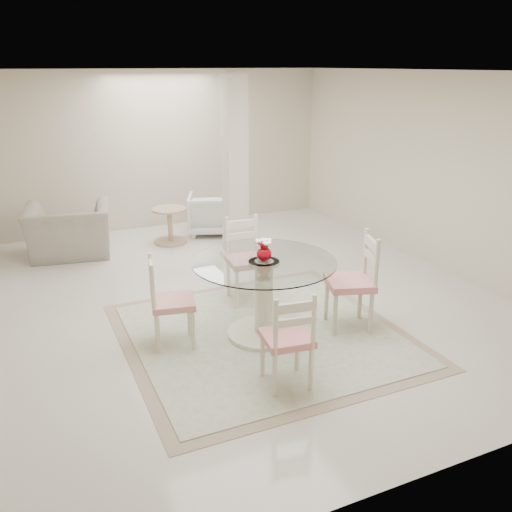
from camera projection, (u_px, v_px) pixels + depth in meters
name	position (u px, v px, depth m)	size (l,w,h in m)	color
ground	(238.00, 295.00, 6.87)	(7.00, 7.00, 0.00)	beige
room_shell	(237.00, 148.00, 6.25)	(6.02, 7.02, 2.71)	beige
column	(235.00, 169.00, 7.73)	(0.30, 0.30, 2.70)	beige
area_rug	(264.00, 335.00, 5.85)	(2.92, 2.92, 0.02)	tan
dining_table	(264.00, 298.00, 5.71)	(1.49, 1.49, 0.86)	beige
red_vase	(264.00, 250.00, 5.53)	(0.18, 0.17, 0.24)	#A40511
dining_chair_east	(357.00, 275.00, 5.83)	(0.60, 0.60, 1.19)	beige
dining_chair_north	(245.00, 253.00, 6.60)	(0.49, 0.49, 1.14)	#F4E8C9
dining_chair_west	(166.00, 296.00, 5.47)	(0.50, 0.50, 1.07)	#EEE2C3
dining_chair_south	(290.00, 333.00, 4.73)	(0.47, 0.47, 1.04)	beige
recliner_taupe	(69.00, 231.00, 8.18)	(1.20, 1.05, 0.78)	gray
armchair_white	(211.00, 214.00, 9.28)	(0.74, 0.76, 0.69)	white
side_table	(170.00, 227.00, 8.81)	(0.56, 0.56, 0.58)	tan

